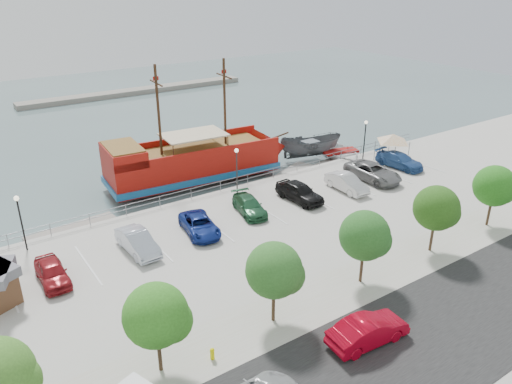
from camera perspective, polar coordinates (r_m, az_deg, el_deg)
ground at (r=41.03m, az=2.74°, el=-4.45°), size 160.00×160.00×0.00m
street at (r=31.34m, az=21.16°, el=-13.99°), size 100.00×8.00×0.04m
sidewalk at (r=34.22m, az=13.00°, el=-9.38°), size 100.00×4.00×0.05m
seawall_railing at (r=46.22m, az=-3.03°, el=1.00°), size 50.00×0.06×1.00m
far_shore at (r=91.61m, az=-13.39°, el=11.16°), size 40.00×3.00×0.80m
pirate_ship at (r=50.65m, az=-5.72°, el=3.67°), size 19.99×6.92×12.49m
patrol_boat at (r=56.32m, az=6.20°, el=4.93°), size 7.36×5.22×2.67m
speedboat at (r=56.83m, az=9.57°, el=4.22°), size 6.34×7.72×1.39m
dock_west at (r=43.22m, az=-20.19°, el=-4.16°), size 7.46×2.80×0.42m
dock_mid at (r=52.20m, az=3.99°, el=2.12°), size 6.71×4.20×0.37m
dock_east at (r=56.15m, az=9.15°, el=3.46°), size 6.96×3.36×0.38m
canopy_tent at (r=54.40m, az=15.45°, el=6.39°), size 4.42×4.42×3.37m
street_sedan at (r=28.42m, az=12.69°, el=-15.19°), size 4.82×2.00×1.55m
fire_hydrant at (r=27.11m, az=-5.02°, el=-17.90°), size 0.25×0.25×0.72m
lamp_post_left at (r=38.66m, az=-25.41°, el=-2.23°), size 0.36×0.36×4.28m
lamp_post_mid at (r=44.30m, az=-2.22°, el=3.34°), size 0.36×0.36×4.28m
lamp_post_right at (r=54.06m, az=12.37°, el=6.60°), size 0.36×0.36×4.28m
tree_a at (r=23.98m, az=-27.22°, el=-18.38°), size 3.30×3.20×5.00m
tree_b at (r=25.02m, az=-10.99°, el=-13.81°), size 3.30×3.20×5.00m
tree_c at (r=27.83m, az=2.40°, el=-9.06°), size 3.30×3.20×5.00m
tree_d at (r=31.96m, az=12.57°, el=-5.01°), size 3.30×3.20×5.00m
tree_e at (r=36.97m, az=20.12°, el=-1.86°), size 3.30×3.20×5.00m
tree_f at (r=42.54m, az=25.77°, el=0.52°), size 3.30×3.20×5.00m
parked_car_a at (r=35.05m, az=-22.28°, el=-8.48°), size 1.74×4.23×1.44m
parked_car_b at (r=36.74m, az=-13.37°, el=-5.58°), size 1.85×4.77×1.55m
parked_car_c at (r=38.51m, az=-6.47°, el=-3.78°), size 2.99×5.13×1.34m
parked_car_d at (r=41.40m, az=-0.77°, el=-1.58°), size 2.74×4.86×1.33m
parked_car_e at (r=43.76m, az=5.00°, el=0.03°), size 2.30×5.02×1.67m
parked_car_f at (r=46.40m, az=10.33°, el=1.04°), size 1.76×4.67×1.52m
parked_car_g at (r=49.32m, az=13.22°, el=2.24°), size 2.88×5.97×1.64m
parked_car_h at (r=53.37m, az=16.07°, el=3.51°), size 2.68×5.37×1.50m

